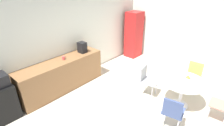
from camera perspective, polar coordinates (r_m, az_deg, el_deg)
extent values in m
plane|color=beige|center=(4.47, 14.68, -16.30)|extent=(6.00, 6.00, 0.00)
cube|color=silver|center=(5.55, -12.18, 8.16)|extent=(6.00, 0.10, 2.60)
cube|color=silver|center=(6.45, 28.79, 8.02)|extent=(0.10, 6.00, 2.60)
cube|color=brown|center=(5.21, -15.81, -3.71)|extent=(2.50, 0.60, 0.90)
cube|color=black|center=(4.74, -32.15, -10.83)|extent=(0.54, 0.54, 0.84)
cube|color=#B21E1E|center=(7.13, 7.08, 9.14)|extent=(0.60, 0.50, 1.79)
cylinder|color=silver|center=(4.93, 20.88, -12.51)|extent=(0.44, 0.44, 0.03)
cylinder|color=silver|center=(4.72, 21.58, -9.03)|extent=(0.08, 0.08, 0.70)
cylinder|color=white|center=(4.55, 22.26, -5.56)|extent=(1.04, 1.04, 0.03)
cylinder|color=silver|center=(5.35, 25.29, -7.53)|extent=(0.02, 0.02, 0.42)
cylinder|color=silver|center=(5.41, 22.11, -6.53)|extent=(0.02, 0.02, 0.42)
cylinder|color=silver|center=(5.62, 26.16, -6.06)|extent=(0.02, 0.02, 0.42)
cylinder|color=silver|center=(5.67, 23.13, -5.13)|extent=(0.02, 0.02, 0.42)
cube|color=#8C934C|center=(5.40, 24.61, -4.27)|extent=(0.44, 0.44, 0.03)
cube|color=#8C934C|center=(5.48, 25.55, -1.62)|extent=(0.06, 0.38, 0.38)
cylinder|color=silver|center=(5.06, 14.15, -7.63)|extent=(0.02, 0.02, 0.42)
cylinder|color=silver|center=(4.81, 12.88, -9.45)|extent=(0.02, 0.02, 0.42)
cylinder|color=silver|center=(5.14, 10.84, -6.68)|extent=(0.02, 0.02, 0.42)
cylinder|color=silver|center=(4.89, 9.41, -8.40)|extent=(0.02, 0.02, 0.42)
cube|color=gray|center=(4.85, 12.06, -5.81)|extent=(0.48, 0.48, 0.03)
cube|color=gray|center=(4.80, 10.18, -3.15)|extent=(0.38, 0.10, 0.38)
cylinder|color=silver|center=(4.29, 17.23, -15.01)|extent=(0.02, 0.02, 0.42)
cylinder|color=silver|center=(4.27, 21.44, -16.10)|extent=(0.02, 0.02, 0.42)
cylinder|color=silver|center=(4.06, 15.99, -17.64)|extent=(0.02, 0.02, 0.42)
cube|color=#384772|center=(4.01, 19.26, -14.50)|extent=(0.49, 0.49, 0.03)
cube|color=#384772|center=(3.74, 19.02, -13.84)|extent=(0.11, 0.38, 0.38)
cylinder|color=silver|center=(4.62, 28.82, -14.13)|extent=(0.02, 0.02, 0.42)
cylinder|color=silver|center=(4.88, 29.54, -12.05)|extent=(0.02, 0.02, 0.42)
cylinder|color=silver|center=(4.62, 32.70, -15.20)|extent=(0.02, 0.02, 0.42)
cube|color=#DB7260|center=(4.62, 31.71, -11.40)|extent=(0.45, 0.45, 0.03)
cylinder|color=silver|center=(4.58, 23.32, -4.85)|extent=(0.25, 0.25, 0.07)
sphere|color=yellow|center=(4.54, 23.79, -4.66)|extent=(0.07, 0.07, 0.07)
sphere|color=#66B233|center=(4.55, 23.36, -4.48)|extent=(0.07, 0.07, 0.07)
sphere|color=yellow|center=(4.55, 23.27, -4.45)|extent=(0.07, 0.07, 0.07)
sphere|color=orange|center=(4.60, 23.45, -4.15)|extent=(0.07, 0.07, 0.07)
sphere|color=#66B233|center=(4.55, 23.46, -4.22)|extent=(0.07, 0.07, 0.07)
cylinder|color=#D84C4C|center=(5.03, -15.54, 1.58)|extent=(0.08, 0.08, 0.09)
torus|color=#D84C4C|center=(5.06, -15.01, 1.84)|extent=(0.06, 0.01, 0.06)
cube|color=black|center=(5.36, -9.64, 5.03)|extent=(0.20, 0.24, 0.32)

